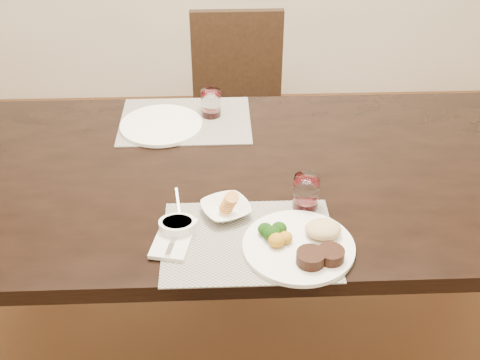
{
  "coord_description": "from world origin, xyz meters",
  "views": [
    {
      "loc": [
        -0.09,
        -1.56,
        1.8
      ],
      "look_at": [
        -0.03,
        -0.15,
        0.82
      ],
      "focal_mm": 45.0,
      "sensor_mm": 36.0,
      "label": 1
    }
  ],
  "objects_px": {
    "steak_knife": "(329,259)",
    "chair_far": "(238,102)",
    "dinner_plate": "(304,244)",
    "cracker_bowl": "(226,209)",
    "wine_glass_near": "(306,194)",
    "far_plate": "(161,125)"
  },
  "relations": [
    {
      "from": "wine_glass_near",
      "to": "far_plate",
      "type": "distance_m",
      "value": 0.65
    },
    {
      "from": "wine_glass_near",
      "to": "chair_far",
      "type": "bearing_deg",
      "value": 97.54
    },
    {
      "from": "steak_knife",
      "to": "chair_far",
      "type": "bearing_deg",
      "value": 123.8
    },
    {
      "from": "chair_far",
      "to": "cracker_bowl",
      "type": "relative_size",
      "value": 5.24
    },
    {
      "from": "far_plate",
      "to": "chair_far",
      "type": "bearing_deg",
      "value": 66.02
    },
    {
      "from": "cracker_bowl",
      "to": "wine_glass_near",
      "type": "relative_size",
      "value": 1.71
    },
    {
      "from": "far_plate",
      "to": "cracker_bowl",
      "type": "bearing_deg",
      "value": -66.86
    },
    {
      "from": "steak_knife",
      "to": "wine_glass_near",
      "type": "bearing_deg",
      "value": 124.32
    },
    {
      "from": "chair_far",
      "to": "cracker_bowl",
      "type": "xyz_separation_m",
      "value": [
        -0.08,
        -1.16,
        0.27
      ]
    },
    {
      "from": "dinner_plate",
      "to": "far_plate",
      "type": "distance_m",
      "value": 0.78
    },
    {
      "from": "dinner_plate",
      "to": "steak_knife",
      "type": "bearing_deg",
      "value": -41.96
    },
    {
      "from": "dinner_plate",
      "to": "cracker_bowl",
      "type": "bearing_deg",
      "value": 137.94
    },
    {
      "from": "dinner_plate",
      "to": "wine_glass_near",
      "type": "distance_m",
      "value": 0.19
    },
    {
      "from": "wine_glass_near",
      "to": "cracker_bowl",
      "type": "bearing_deg",
      "value": -173.67
    },
    {
      "from": "chair_far",
      "to": "cracker_bowl",
      "type": "bearing_deg",
      "value": -93.81
    },
    {
      "from": "chair_far",
      "to": "dinner_plate",
      "type": "relative_size",
      "value": 3.06
    },
    {
      "from": "chair_far",
      "to": "wine_glass_near",
      "type": "relative_size",
      "value": 8.97
    },
    {
      "from": "dinner_plate",
      "to": "cracker_bowl",
      "type": "distance_m",
      "value": 0.25
    },
    {
      "from": "dinner_plate",
      "to": "far_plate",
      "type": "xyz_separation_m",
      "value": [
        -0.41,
        0.66,
        -0.01
      ]
    },
    {
      "from": "chair_far",
      "to": "steak_knife",
      "type": "relative_size",
      "value": 4.18
    },
    {
      "from": "wine_glass_near",
      "to": "dinner_plate",
      "type": "bearing_deg",
      "value": -98.21
    },
    {
      "from": "steak_knife",
      "to": "wine_glass_near",
      "type": "xyz_separation_m",
      "value": [
        -0.03,
        0.23,
        0.04
      ]
    }
  ]
}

